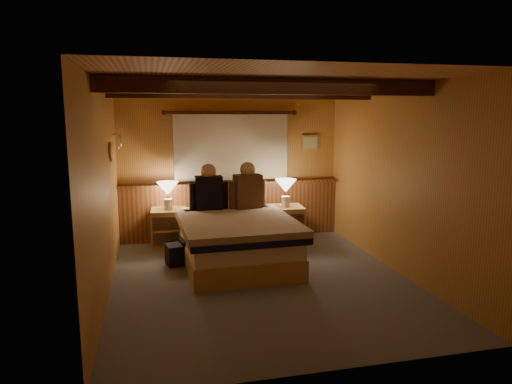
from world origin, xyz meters
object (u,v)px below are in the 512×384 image
object	(u,v)px
lamp_left	(168,190)
duffel_bag	(184,253)
lamp_right	(286,187)
person_right	(248,189)
bed	(237,240)
person_left	(209,190)
nightstand_left	(169,228)
nightstand_right	(285,225)

from	to	relation	value
lamp_left	duffel_bag	xyz separation A→B (m)	(0.16, -0.85, -0.74)
lamp_right	person_right	bearing A→B (deg)	-168.23
bed	person_left	distance (m)	0.93
person_left	duffel_bag	bearing A→B (deg)	-130.45
lamp_left	person_right	bearing A→B (deg)	-19.09
bed	lamp_left	world-z (taller)	lamp_left
bed	person_left	world-z (taller)	person_left
nightstand_left	person_left	bearing A→B (deg)	-32.49
bed	person_left	size ratio (longest dim) A/B	2.78
nightstand_right	lamp_left	distance (m)	1.89
person_left	duffel_bag	distance (m)	1.00
person_left	lamp_left	bearing A→B (deg)	147.80
lamp_left	lamp_right	distance (m)	1.80
bed	duffel_bag	size ratio (longest dim) A/B	3.78
duffel_bag	lamp_right	bearing A→B (deg)	8.61
nightstand_right	lamp_left	world-z (taller)	lamp_left
bed	lamp_right	xyz separation A→B (m)	(0.92, 0.78, 0.57)
person_right	duffel_bag	distance (m)	1.34
person_left	person_right	bearing A→B (deg)	-0.62
bed	lamp_left	size ratio (longest dim) A/B	4.54
bed	duffel_bag	xyz separation A→B (m)	(-0.70, 0.20, -0.19)
lamp_left	person_left	distance (m)	0.69
nightstand_left	lamp_left	bearing A→B (deg)	-95.68
person_left	duffel_bag	size ratio (longest dim) A/B	1.36
person_right	nightstand_left	bearing A→B (deg)	150.62
lamp_left	nightstand_right	bearing A→B (deg)	-8.04
lamp_left	person_left	world-z (taller)	person_left
bed	person_right	size ratio (longest dim) A/B	2.73
lamp_right	person_left	bearing A→B (deg)	-174.69
person_left	duffel_bag	world-z (taller)	person_left
lamp_left	lamp_right	xyz separation A→B (m)	(1.78, -0.27, 0.02)
duffel_bag	bed	bearing A→B (deg)	-27.01
bed	lamp_right	bearing A→B (deg)	38.57
lamp_right	duffel_bag	xyz separation A→B (m)	(-1.62, -0.58, -0.76)
person_right	duffel_bag	world-z (taller)	person_right
nightstand_left	lamp_right	bearing A→B (deg)	-6.16
nightstand_left	person_left	world-z (taller)	person_left
nightstand_left	duffel_bag	xyz separation A→B (m)	(0.15, -0.88, -0.15)
lamp_left	person_right	distance (m)	1.22
person_left	person_right	xyz separation A→B (m)	(0.58, -0.02, 0.01)
bed	lamp_left	bearing A→B (deg)	127.73
nightstand_left	person_right	world-z (taller)	person_right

